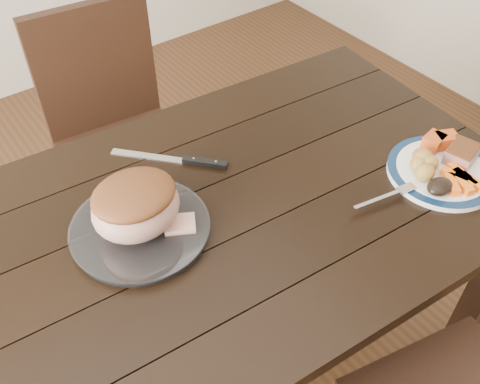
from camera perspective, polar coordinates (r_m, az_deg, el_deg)
ground at (r=1.90m, az=-2.42°, el=-18.15°), size 4.00×4.00×0.00m
dining_table at (r=1.35m, az=-3.24°, el=-5.27°), size 1.67×1.02×0.75m
chair_far at (r=1.96m, az=-13.11°, el=6.88°), size 0.46×0.47×0.93m
dinner_plate at (r=1.47m, az=20.70°, el=2.00°), size 0.28×0.28×0.02m
plate_rim at (r=1.47m, az=20.78°, el=2.25°), size 0.28×0.28×0.02m
serving_platter at (r=1.26m, az=-10.57°, el=-3.97°), size 0.32×0.32×0.02m
pork_slice at (r=1.50m, az=22.56°, el=3.70°), size 0.10×0.09×0.04m
roasted_potatoes at (r=1.43m, az=18.99°, el=2.96°), size 0.09×0.10×0.05m
carrot_batons at (r=1.43m, az=22.47°, el=1.21°), size 0.09×0.11×0.02m
pumpkin_wedges at (r=1.52m, az=20.54°, el=5.13°), size 0.10×0.07×0.04m
dark_mushroom at (r=1.39m, az=20.53°, el=0.56°), size 0.07×0.05×0.03m
fork at (r=1.35m, az=15.63°, el=-0.34°), size 0.18×0.05×0.00m
roast_joint at (r=1.21m, az=-11.03°, el=-1.64°), size 0.20×0.17×0.13m
cut_slice at (r=1.23m, az=-6.42°, el=-3.47°), size 0.09×0.08×0.02m
carving_knife at (r=1.42m, az=-5.31°, el=3.34°), size 0.23×0.25×0.01m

